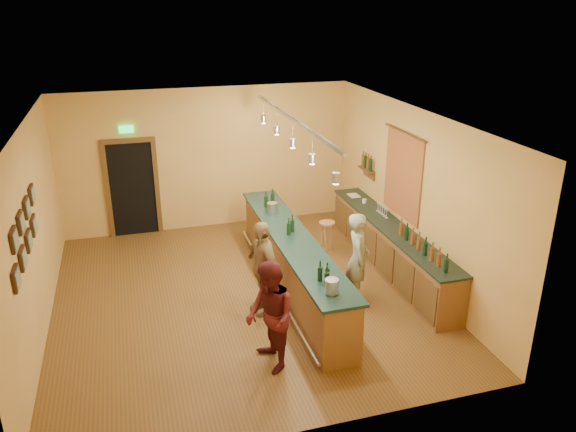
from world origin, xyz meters
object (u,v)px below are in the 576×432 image
object	(u,v)px
tasting_bar	(292,259)
customer_a	(270,317)
bartender	(358,258)
bar_stool	(327,229)
back_counter	(391,248)
customer_b	(262,267)

from	to	relation	value
tasting_bar	customer_a	bearing A→B (deg)	-114.64
bartender	customer_a	world-z (taller)	customer_a
tasting_bar	bar_stool	size ratio (longest dim) A/B	7.54
customer_a	bartender	bearing A→B (deg)	119.98
tasting_bar	bar_stool	distance (m)	1.76
back_counter	tasting_bar	world-z (taller)	tasting_bar
customer_b	bar_stool	world-z (taller)	customer_b
back_counter	tasting_bar	distance (m)	2.05
bartender	customer_a	xyz separation A→B (m)	(-1.93, -1.41, 0.00)
tasting_bar	customer_a	xyz separation A→B (m)	(-0.97, -2.11, 0.22)
tasting_bar	bartender	bearing A→B (deg)	-36.26
customer_b	customer_a	bearing A→B (deg)	-22.87
bartender	back_counter	bearing A→B (deg)	-29.78
tasting_bar	bartender	world-z (taller)	bartender
back_counter	customer_a	distance (m)	3.80
back_counter	tasting_bar	size ratio (longest dim) A/B	0.89
customer_b	bartender	bearing A→B (deg)	72.69
tasting_bar	back_counter	bearing A→B (deg)	5.07
back_counter	tasting_bar	bearing A→B (deg)	-174.93
customer_b	bar_stool	xyz separation A→B (m)	(1.85, 1.90, -0.29)
tasting_bar	bar_stool	xyz separation A→B (m)	(1.15, 1.33, -0.08)
customer_a	tasting_bar	bearing A→B (deg)	149.31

